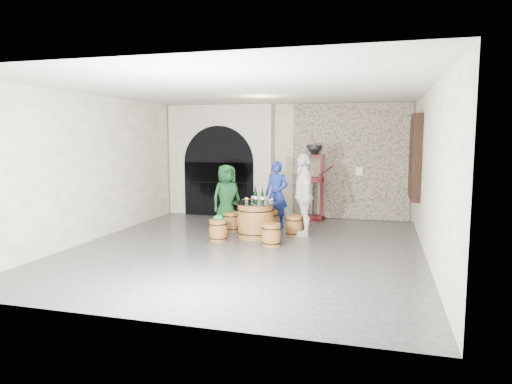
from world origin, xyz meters
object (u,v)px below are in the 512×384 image
(wine_bottle_right, at_px, (255,196))
(corking_press, at_px, (314,177))
(barrel_stool_right, at_px, (294,226))
(side_barrel, at_px, (250,211))
(barrel_table, at_px, (256,220))
(person_green, at_px, (227,197))
(wine_bottle_left, at_px, (256,196))
(wine_bottle_center, at_px, (262,197))
(barrel_stool_near_right, at_px, (271,235))
(barrel_stool_near_left, at_px, (218,230))
(person_white, at_px, (303,195))
(barrel_stool_left, at_px, (231,222))
(person_blue, at_px, (277,194))
(barrel_stool_far, at_px, (271,220))

(wine_bottle_right, xyz_separation_m, corking_press, (0.97, 2.53, 0.26))
(barrel_stool_right, distance_m, side_barrel, 1.92)
(barrel_table, distance_m, person_green, 1.15)
(wine_bottle_left, relative_size, wine_bottle_center, 1.00)
(barrel_stool_near_right, bearing_deg, barrel_stool_near_left, 173.48)
(person_white, height_order, side_barrel, person_white)
(barrel_stool_near_right, height_order, person_white, person_white)
(wine_bottle_center, height_order, wine_bottle_right, same)
(barrel_table, bearing_deg, wine_bottle_center, -3.11)
(barrel_stool_left, bearing_deg, person_blue, 39.11)
(side_barrel, bearing_deg, barrel_stool_far, -45.73)
(wine_bottle_right, bearing_deg, person_white, 20.77)
(person_white, distance_m, wine_bottle_center, 0.98)
(barrel_stool_near_left, bearing_deg, person_white, 31.82)
(wine_bottle_right, bearing_deg, side_barrel, 110.08)
(person_blue, bearing_deg, wine_bottle_left, -91.99)
(barrel_stool_near_left, bearing_deg, barrel_stool_near_right, -6.52)
(barrel_table, bearing_deg, barrel_stool_far, 81.26)
(barrel_stool_near_right, xyz_separation_m, wine_bottle_center, (-0.39, 0.71, 0.70))
(barrel_stool_near_left, bearing_deg, barrel_stool_left, 93.13)
(barrel_stool_near_left, distance_m, wine_bottle_left, 1.16)
(barrel_stool_far, xyz_separation_m, person_green, (-1.04, -0.30, 0.57))
(barrel_stool_left, relative_size, wine_bottle_left, 1.46)
(person_blue, distance_m, wine_bottle_center, 1.29)
(person_green, bearing_deg, barrel_stool_far, -34.38)
(barrel_stool_left, bearing_deg, barrel_stool_near_right, -43.23)
(barrel_stool_right, xyz_separation_m, side_barrel, (-1.43, 1.28, 0.08))
(barrel_stool_near_left, height_order, wine_bottle_right, wine_bottle_right)
(barrel_stool_far, relative_size, person_blue, 0.28)
(wine_bottle_right, distance_m, corking_press, 2.72)
(person_blue, distance_m, person_white, 1.14)
(wine_bottle_left, bearing_deg, person_white, 24.82)
(corking_press, bearing_deg, wine_bottle_left, -107.69)
(barrel_stool_far, distance_m, wine_bottle_left, 1.13)
(barrel_stool_left, bearing_deg, barrel_table, -33.59)
(barrel_stool_right, bearing_deg, person_green, 173.05)
(barrel_stool_right, relative_size, person_white, 0.25)
(person_blue, xyz_separation_m, side_barrel, (-0.81, 0.39, -0.53))
(person_green, xyz_separation_m, person_white, (1.91, -0.12, 0.14))
(barrel_stool_near_right, height_order, wine_bottle_center, wine_bottle_center)
(barrel_stool_far, height_order, barrel_stool_near_left, same)
(person_white, relative_size, wine_bottle_left, 5.85)
(person_green, height_order, corking_press, corking_press)
(corking_press, bearing_deg, barrel_stool_right, -91.01)
(wine_bottle_left, height_order, wine_bottle_right, same)
(side_barrel, relative_size, corking_press, 0.30)
(person_green, distance_m, wine_bottle_left, 1.08)
(barrel_table, height_order, wine_bottle_left, wine_bottle_left)
(barrel_stool_left, distance_m, wine_bottle_left, 1.14)
(barrel_stool_left, relative_size, barrel_stool_far, 1.00)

